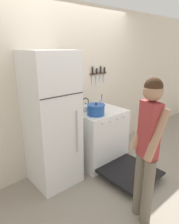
{
  "coord_description": "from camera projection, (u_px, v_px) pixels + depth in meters",
  "views": [
    {
      "loc": [
        -1.84,
        -2.58,
        1.91
      ],
      "look_at": [
        -0.03,
        -0.48,
        1.0
      ],
      "focal_mm": 32.0,
      "sensor_mm": 36.0,
      "label": 1
    }
  ],
  "objects": [
    {
      "name": "ground_plane",
      "position": [
        73.0,
        158.0,
        3.59
      ],
      "size": [
        14.0,
        14.0,
        0.0
      ],
      "primitive_type": "plane",
      "color": "gray"
    },
    {
      "name": "wall_back",
      "position": [
        70.0,
        88.0,
        3.22
      ],
      "size": [
        10.0,
        0.06,
        2.55
      ],
      "color": "beige",
      "rests_on": "ground_plane"
    },
    {
      "name": "refrigerator",
      "position": [
        52.0,
        121.0,
        2.74
      ],
      "size": [
        0.62,
        0.63,
        1.87
      ],
      "color": "white",
      "rests_on": "ground_plane"
    },
    {
      "name": "stove_range",
      "position": [
        100.0,
        137.0,
        3.37
      ],
      "size": [
        0.81,
        1.4,
        0.92
      ],
      "color": "white",
      "rests_on": "ground_plane"
    },
    {
      "name": "dutch_oven_pot",
      "position": [
        96.0,
        110.0,
        3.02
      ],
      "size": [
        0.31,
        0.27,
        0.19
      ],
      "color": "#1E4C9E",
      "rests_on": "stove_range"
    },
    {
      "name": "tea_kettle",
      "position": [
        85.0,
        107.0,
        3.22
      ],
      "size": [
        0.23,
        0.18,
        0.22
      ],
      "color": "silver",
      "rests_on": "stove_range"
    },
    {
      "name": "utensil_jar",
      "position": [
        102.0,
        102.0,
        3.46
      ],
      "size": [
        0.09,
        0.09,
        0.23
      ],
      "color": "#B7BABF",
      "rests_on": "stove_range"
    },
    {
      "name": "person",
      "position": [
        148.0,
        145.0,
        2.06
      ],
      "size": [
        0.34,
        0.39,
        1.64
      ],
      "rotation": [
        0.0,
        0.0,
        1.21
      ],
      "color": "#6B6051",
      "rests_on": "ground_plane"
    },
    {
      "name": "wall_knife_strip",
      "position": [
        98.0,
        73.0,
        3.48
      ],
      "size": [
        0.38,
        0.03,
        0.34
      ],
      "color": "brown"
    }
  ]
}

